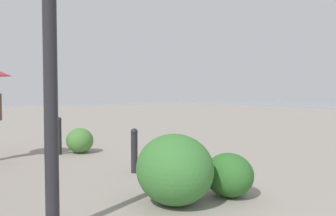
% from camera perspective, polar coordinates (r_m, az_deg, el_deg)
% --- Properties ---
extents(bollard_near, '(0.13, 0.13, 0.81)m').
position_cam_1_polar(bollard_near, '(6.34, -5.59, -6.86)').
color(bollard_near, '#232328').
rests_on(bollard_near, ground).
extents(bollard_mid, '(0.13, 0.13, 0.89)m').
position_cam_1_polar(bollard_mid, '(8.51, -17.59, -4.26)').
color(bollard_mid, '#232328').
rests_on(bollard_mid, ground).
extents(shrub_low, '(1.09, 0.98, 0.93)m').
position_cam_1_polar(shrub_low, '(4.56, 1.09, -10.09)').
color(shrub_low, '#387533').
rests_on(shrub_low, ground).
extents(shrub_round, '(0.72, 0.65, 0.62)m').
position_cam_1_polar(shrub_round, '(5.00, 10.04, -10.83)').
color(shrub_round, '#2D6628').
rests_on(shrub_round, ground).
extents(shrub_wide, '(0.71, 0.64, 0.60)m').
position_cam_1_polar(shrub_wide, '(8.62, -14.37, -5.23)').
color(shrub_wide, '#477F38').
rests_on(shrub_wide, ground).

